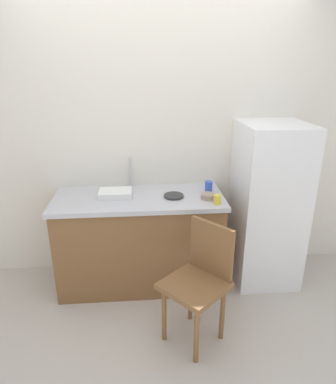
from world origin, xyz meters
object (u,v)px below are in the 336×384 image
at_px(chair, 200,278).
at_px(terracotta_bowl, 208,196).
at_px(cup_yellow, 217,199).
at_px(cup_blue, 209,187).
at_px(hotplate, 174,196).
at_px(refrigerator, 267,205).
at_px(dish_tray, 115,193).

distance_m(chair, terracotta_bowl, 0.75).
relative_size(chair, cup_yellow, 11.76).
bearing_deg(terracotta_bowl, cup_blue, 77.31).
height_order(hotplate, cup_yellow, cup_yellow).
xyz_separation_m(refrigerator, cup_blue, (-0.53, 0.06, 0.17)).
xyz_separation_m(chair, terracotta_bowl, (0.17, 0.63, 0.38)).
relative_size(refrigerator, hotplate, 8.61).
distance_m(refrigerator, cup_yellow, 0.58).
height_order(chair, terracotta_bowl, terracotta_bowl).
bearing_deg(refrigerator, terracotta_bowl, -170.11).
bearing_deg(cup_yellow, dish_tray, 163.97).
height_order(cup_blue, cup_yellow, cup_blue).
relative_size(dish_tray, cup_blue, 2.90).
relative_size(dish_tray, hotplate, 1.65).
bearing_deg(dish_tray, terracotta_bowl, -8.82).
bearing_deg(chair, hotplate, 148.02).
height_order(dish_tray, cup_yellow, cup_yellow).
xyz_separation_m(dish_tray, cup_blue, (0.82, 0.04, 0.02)).
xyz_separation_m(chair, dish_tray, (-0.62, 0.75, 0.38)).
height_order(terracotta_bowl, cup_blue, cup_blue).
distance_m(chair, dish_tray, 1.04).
bearing_deg(chair, dish_tray, 177.65).
height_order(chair, cup_blue, cup_blue).
distance_m(terracotta_bowl, hotplate, 0.29).
relative_size(refrigerator, chair, 1.64).
xyz_separation_m(hotplate, cup_yellow, (0.34, -0.18, 0.03)).
relative_size(refrigerator, dish_tray, 5.23).
xyz_separation_m(dish_tray, hotplate, (0.50, -0.06, -0.02)).
relative_size(hotplate, cup_yellow, 2.25).
xyz_separation_m(chair, cup_yellow, (0.22, 0.51, 0.39)).
height_order(chair, cup_yellow, cup_yellow).
bearing_deg(refrigerator, cup_yellow, -157.08).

